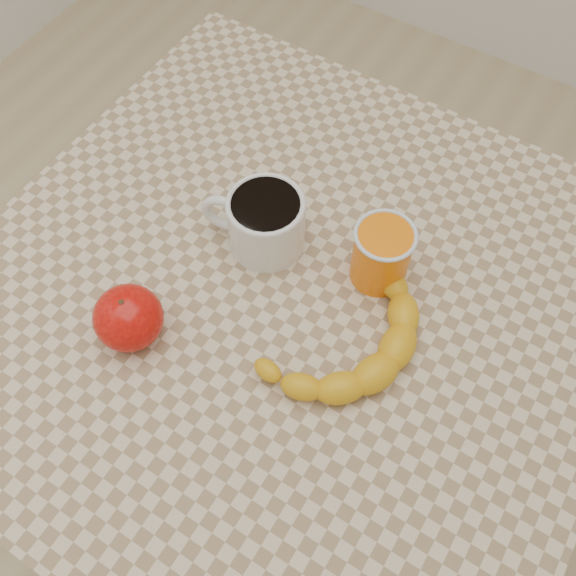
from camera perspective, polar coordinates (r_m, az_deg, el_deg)
The scene contains 6 objects.
ground at distance 1.49m, azimuth 0.00°, elevation -15.14°, with size 3.00×3.00×0.00m, color tan.
table at distance 0.87m, azimuth 0.00°, elevation -3.53°, with size 0.80×0.80×0.75m.
coffee_mug at distance 0.80m, azimuth -2.14°, elevation 6.00°, with size 0.15×0.12×0.08m.
orange_juice_glass at distance 0.78m, azimuth 8.31°, elevation 3.02°, with size 0.08×0.08×0.09m.
apple at distance 0.76m, azimuth -14.00°, elevation -2.58°, with size 0.10×0.10×0.08m.
banana at distance 0.75m, azimuth 5.09°, elevation -4.09°, with size 0.25×0.30×0.04m, color gold, non-canonical shape.
Camera 1 is at (0.21, -0.33, 1.44)m, focal length 40.00 mm.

